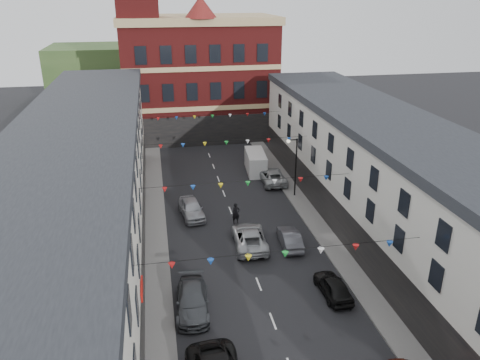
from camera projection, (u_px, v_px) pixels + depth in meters
ground at (259, 284)px, 32.62m from camera, size 160.00×160.00×0.00m
pavement_left at (158, 278)px, 33.24m from camera, size 1.80×64.00×0.15m
pavement_right at (341, 259)px, 35.59m from camera, size 1.80×64.00×0.15m
terrace_left at (75, 224)px, 29.52m from camera, size 8.40×56.00×10.70m
terrace_right at (416, 202)px, 33.71m from camera, size 8.40×56.00×9.70m
civic_building at (199, 76)px, 64.13m from camera, size 20.60×13.30×18.50m
clock_tower at (139, 26)px, 57.61m from camera, size 5.60×5.60×30.00m
distant_hill at (165, 72)px, 86.54m from camera, size 40.00×14.00×10.00m
street_lamp at (294, 160)px, 45.02m from camera, size 1.10×0.36×6.00m
car_left_d at (192, 300)px, 29.74m from camera, size 2.38×5.14×1.45m
car_left_e at (192, 208)px, 42.13m from camera, size 2.40×4.82×1.58m
car_right_d at (333, 286)px, 31.22m from camera, size 1.73×4.04×1.36m
car_right_e at (290, 238)px, 37.31m from camera, size 1.69×4.20×1.36m
car_right_f at (272, 176)px, 49.64m from camera, size 2.53×5.29×1.46m
moving_car at (250, 237)px, 37.27m from camera, size 2.84×5.59×1.51m
white_van at (256, 162)px, 52.51m from camera, size 2.40×5.27×2.27m
pedestrian at (236, 213)px, 40.82m from camera, size 0.76×0.57×1.91m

